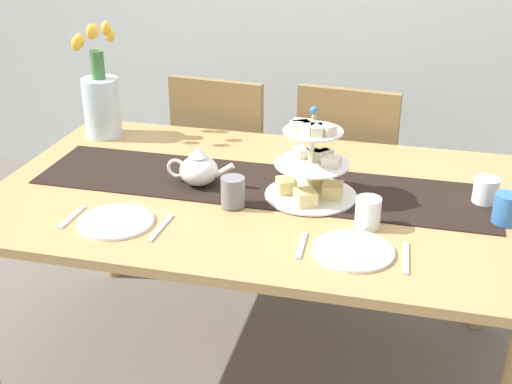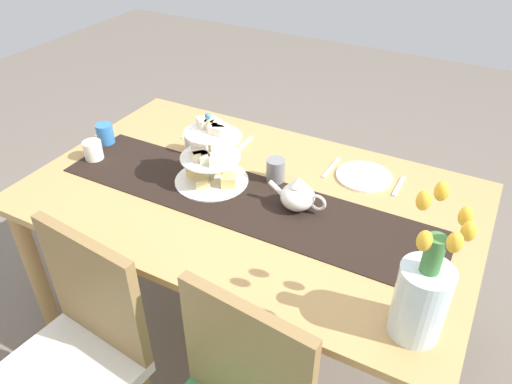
# 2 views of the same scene
# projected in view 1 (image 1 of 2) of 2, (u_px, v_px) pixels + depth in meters

# --- Properties ---
(ground_plane) EXTENTS (8.00, 8.00, 0.00)m
(ground_plane) POSITION_uv_depth(u_px,v_px,m) (258.00, 366.00, 2.53)
(ground_plane) COLOR #6B6056
(dining_table) EXTENTS (1.75, 1.09, 0.73)m
(dining_table) POSITION_uv_depth(u_px,v_px,m) (258.00, 214.00, 2.26)
(dining_table) COLOR tan
(dining_table) RESTS_ON ground_plane
(chair_left) EXTENTS (0.46, 0.46, 0.91)m
(chair_left) POSITION_uv_depth(u_px,v_px,m) (227.00, 160.00, 3.07)
(chair_left) COLOR olive
(chair_left) RESTS_ON ground_plane
(chair_right) EXTENTS (0.46, 0.46, 0.91)m
(chair_right) POSITION_uv_depth(u_px,v_px,m) (350.00, 172.00, 2.95)
(chair_right) COLOR olive
(chair_right) RESTS_ON ground_plane
(table_runner) EXTENTS (1.55, 0.36, 0.00)m
(table_runner) POSITION_uv_depth(u_px,v_px,m) (261.00, 185.00, 2.27)
(table_runner) COLOR black
(table_runner) RESTS_ON dining_table
(tiered_cake_stand) EXTENTS (0.30, 0.30, 0.30)m
(tiered_cake_stand) POSITION_uv_depth(u_px,v_px,m) (312.00, 169.00, 2.14)
(tiered_cake_stand) COLOR beige
(tiered_cake_stand) RESTS_ON table_runner
(teapot) EXTENTS (0.24, 0.13, 0.14)m
(teapot) POSITION_uv_depth(u_px,v_px,m) (199.00, 169.00, 2.24)
(teapot) COLOR white
(teapot) RESTS_ON table_runner
(tulip_vase) EXTENTS (0.15, 0.19, 0.46)m
(tulip_vase) POSITION_uv_depth(u_px,v_px,m) (101.00, 100.00, 2.64)
(tulip_vase) COLOR silver
(tulip_vase) RESTS_ON dining_table
(cream_jug) EXTENTS (0.08, 0.08, 0.08)m
(cream_jug) POSITION_uv_depth(u_px,v_px,m) (486.00, 191.00, 2.13)
(cream_jug) COLOR white
(cream_jug) RESTS_ON dining_table
(dinner_plate_left) EXTENTS (0.23, 0.23, 0.01)m
(dinner_plate_left) POSITION_uv_depth(u_px,v_px,m) (116.00, 222.00, 2.02)
(dinner_plate_left) COLOR white
(dinner_plate_left) RESTS_ON dining_table
(fork_left) EXTENTS (0.02, 0.15, 0.01)m
(fork_left) POSITION_uv_depth(u_px,v_px,m) (72.00, 217.00, 2.05)
(fork_left) COLOR silver
(fork_left) RESTS_ON dining_table
(knife_left) EXTENTS (0.02, 0.17, 0.01)m
(knife_left) POSITION_uv_depth(u_px,v_px,m) (161.00, 228.00, 1.98)
(knife_left) COLOR silver
(knife_left) RESTS_ON dining_table
(dinner_plate_right) EXTENTS (0.23, 0.23, 0.01)m
(dinner_plate_right) POSITION_uv_depth(u_px,v_px,m) (353.00, 251.00, 1.86)
(dinner_plate_right) COLOR white
(dinner_plate_right) RESTS_ON dining_table
(fork_right) EXTENTS (0.02, 0.15, 0.01)m
(fork_right) POSITION_uv_depth(u_px,v_px,m) (301.00, 245.00, 1.89)
(fork_right) COLOR silver
(fork_right) RESTS_ON dining_table
(knife_right) EXTENTS (0.02, 0.17, 0.01)m
(knife_right) POSITION_uv_depth(u_px,v_px,m) (406.00, 258.00, 1.83)
(knife_right) COLOR silver
(knife_right) RESTS_ON dining_table
(mug_grey) EXTENTS (0.08, 0.08, 0.09)m
(mug_grey) POSITION_uv_depth(u_px,v_px,m) (233.00, 192.00, 2.10)
(mug_grey) COLOR slate
(mug_grey) RESTS_ON table_runner
(mug_white_text) EXTENTS (0.08, 0.08, 0.09)m
(mug_white_text) POSITION_uv_depth(u_px,v_px,m) (368.00, 213.00, 1.98)
(mug_white_text) COLOR white
(mug_white_text) RESTS_ON dining_table
(mug_orange) EXTENTS (0.08, 0.08, 0.09)m
(mug_orange) POSITION_uv_depth(u_px,v_px,m) (506.00, 209.00, 2.00)
(mug_orange) COLOR #3370B7
(mug_orange) RESTS_ON dining_table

